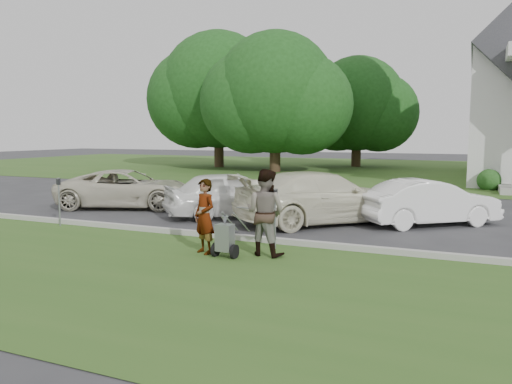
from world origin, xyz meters
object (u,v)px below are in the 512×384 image
Objects in this scene: tree_left at (275,98)px; tree_back at (357,108)px; tree_far at (218,95)px; striping_cart at (225,238)px; car_d at (429,202)px; parking_meter_near at (275,211)px; parking_meter_far at (59,196)px; car_b at (232,194)px; person_left at (205,217)px; car_a at (128,189)px; person_right at (265,213)px; car_c at (321,197)px.

tree_left is 8.95m from tree_back.
tree_far is 30.07m from striping_cart.
striping_cart is 0.26× the size of car_d.
parking_meter_near is 1.01× the size of parking_meter_far.
car_d is at bearing -126.32° from car_b.
car_d is (6.00, 0.92, -0.07)m from car_b.
tree_far reaches higher than car_d.
person_left is 7.91m from car_a.
person_right is 4.41m from car_c.
car_c reaches higher than parking_meter_near.
tree_left reaches higher than person_right.
parking_meter_far is at bearing 70.35° from car_c.
tree_left is at bearing -26.56° from tree_far.
car_b is 1.07× the size of car_d.
parking_meter_near is (14.56, -25.00, -4.79)m from tree_far.
person_right is at bearing 38.57° from striping_cart.
car_b is (-2.25, 4.97, 0.32)m from striping_cart.
tree_left reaches higher than tree_back.
tree_far reaches higher than tree_back.
striping_cart is 1.04m from person_right.
tree_far reaches higher than tree_left.
parking_meter_near is at bearing -81.36° from tree_back.
striping_cart is at bearing 108.98° from car_d.
parking_meter_near is 6.85m from parking_meter_far.
car_a is at bearing -25.65° from person_right.
parking_meter_far is 0.32× the size of car_b.
car_a is (-7.35, 4.69, -0.26)m from person_right.
car_a is 10.40m from car_d.
tree_far reaches higher than striping_cart.
striping_cart is at bearing -13.03° from parking_meter_far.
parking_meter_near is at bearing -82.34° from person_right.
parking_meter_near is at bearing 108.73° from car_d.
parking_meter_near is 0.33× the size of car_b.
person_left is 0.31× the size of car_c.
striping_cart is 0.76× the size of parking_meter_far.
striping_cart is at bearing 12.63° from person_left.
tree_far is 26.36m from parking_meter_far.
parking_meter_far is (-6.85, 0.88, -0.06)m from person_right.
car_b is (3.88, 3.55, -0.15)m from parking_meter_far.
tree_back is at bearing 121.87° from person_left.
striping_cart is 0.72m from person_left.
tree_left reaches higher than striping_cart.
tree_back is at bearing -41.60° from car_b.
parking_meter_far is 0.26× the size of car_c.
car_a is (-6.63, 5.23, 0.26)m from striping_cart.
striping_cart is 0.20× the size of car_c.
tree_back is 2.34× the size of car_d.
tree_back is 31.70m from striping_cart.
parking_meter_near is 0.35× the size of car_d.
car_a is (-2.79, -25.94, -4.04)m from tree_back.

